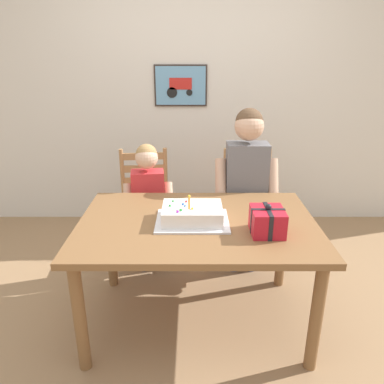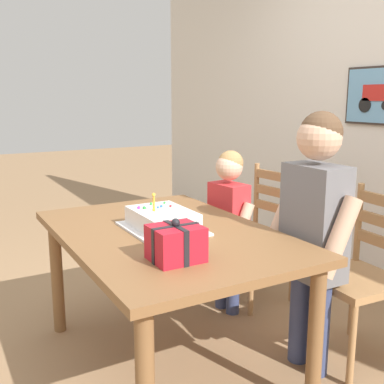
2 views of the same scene
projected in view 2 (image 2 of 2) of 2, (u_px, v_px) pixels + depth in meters
The scene contains 8 objects.
ground_plane at pixel (168, 363), 2.47m from camera, with size 20.00×20.00×0.00m, color #997551.
dining_table at pixel (166, 248), 2.34m from camera, with size 1.45×0.98×0.73m.
birthday_cake at pixel (162, 220), 2.34m from camera, with size 0.44×0.34×0.19m.
gift_box_red_large at pixel (176, 243), 1.90m from camera, with size 0.19×0.21×0.18m.
chair_left at pixel (259, 233), 3.20m from camera, with size 0.46×0.46×0.92m.
chair_right at pixel (362, 276), 2.45m from camera, with size 0.45×0.45×0.92m.
child_older at pixel (315, 218), 2.28m from camera, with size 0.48×0.27×1.33m.
child_younger at pixel (228, 216), 2.96m from camera, with size 0.40×0.24×1.07m.
Camera 2 is at (2.01, -0.99, 1.40)m, focal length 43.39 mm.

